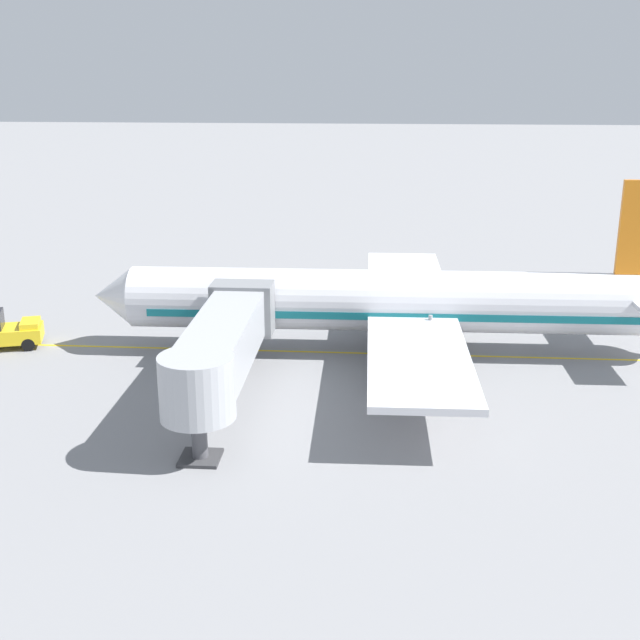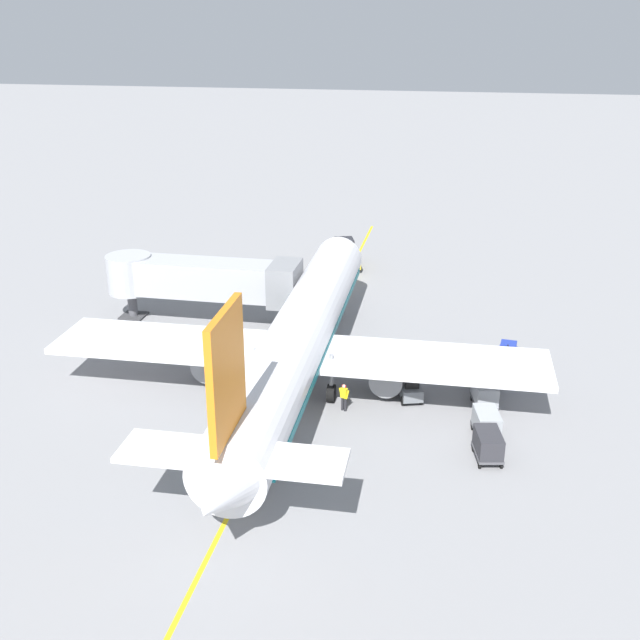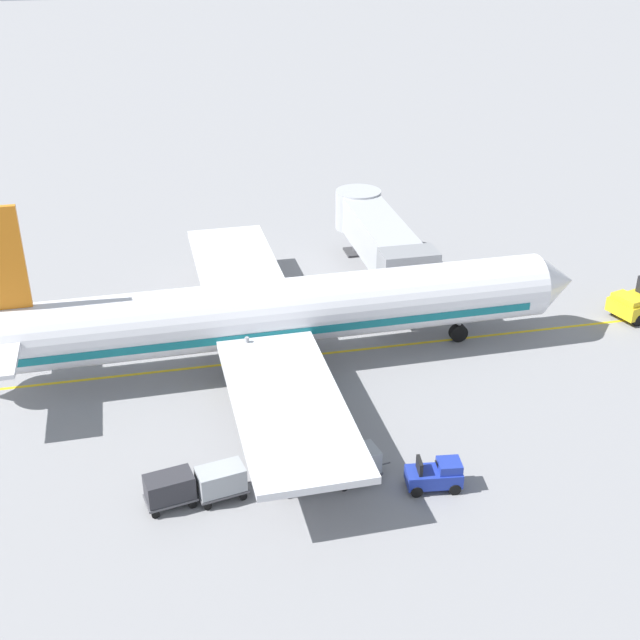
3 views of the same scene
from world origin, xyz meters
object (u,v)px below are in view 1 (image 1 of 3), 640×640
at_px(parked_airliner, 399,302).
at_px(ground_crew_wing_walker, 438,322).
at_px(jet_bridge, 222,345).
at_px(baggage_cart_second_in_train, 405,289).
at_px(baggage_cart_front, 369,288).
at_px(baggage_cart_third_in_train, 453,290).
at_px(baggage_tug_trailing, 400,309).
at_px(baggage_cart_tail_end, 483,290).
at_px(pushback_tractor, 2,331).
at_px(baggage_tug_lead, 325,285).

relative_size(parked_airliner, ground_crew_wing_walker, 22.04).
relative_size(jet_bridge, baggage_cart_second_in_train, 4.92).
bearing_deg(baggage_cart_front, baggage_cart_third_in_train, -90.50).
bearing_deg(baggage_cart_second_in_train, parked_airliner, 176.47).
bearing_deg(baggage_tug_trailing, baggage_cart_tail_end, -53.52).
distance_m(pushback_tractor, baggage_cart_front, 25.73).
xyz_separation_m(baggage_cart_third_in_train, baggage_cart_tail_end, (0.06, -2.27, 0.00)).
bearing_deg(baggage_tug_trailing, pushback_tractor, 107.56).
bearing_deg(ground_crew_wing_walker, pushback_tractor, 98.92).
relative_size(pushback_tractor, baggage_tug_trailing, 1.77).
distance_m(jet_bridge, ground_crew_wing_walker, 17.30).
bearing_deg(parked_airliner, baggage_cart_front, 9.88).
bearing_deg(baggage_cart_tail_end, pushback_tractor, 111.87).
height_order(pushback_tractor, baggage_cart_front, pushback_tractor).
bearing_deg(parked_airliner, jet_bridge, 135.68).
relative_size(baggage_tug_trailing, baggage_cart_third_in_train, 0.92).
relative_size(parked_airliner, baggage_cart_front, 12.51).
xyz_separation_m(baggage_tug_trailing, baggage_cart_second_in_train, (4.47, -0.44, 0.24)).
relative_size(baggage_cart_front, baggage_cart_third_in_train, 1.00).
xyz_separation_m(jet_bridge, baggage_tug_lead, (22.06, -3.66, -2.74)).
relative_size(baggage_tug_lead, baggage_cart_third_in_train, 0.88).
relative_size(parked_airliner, baggage_tug_trailing, 13.58).
distance_m(pushback_tractor, baggage_tug_trailing, 25.99).
height_order(baggage_tug_lead, baggage_cart_third_in_train, baggage_tug_lead).
relative_size(baggage_tug_lead, baggage_cart_tail_end, 0.88).
height_order(parked_airliner, baggage_cart_second_in_train, parked_airliner).
relative_size(jet_bridge, baggage_tug_trailing, 5.34).
height_order(baggage_tug_trailing, baggage_cart_second_in_train, baggage_tug_trailing).
bearing_deg(baggage_cart_second_in_train, ground_crew_wing_walker, -166.38).
xyz_separation_m(parked_airliner, jet_bridge, (-9.26, 9.04, 0.27)).
xyz_separation_m(jet_bridge, baggage_cart_tail_end, (20.68, -15.51, -2.51)).
height_order(baggage_cart_front, baggage_cart_third_in_train, same).
relative_size(parked_airliner, pushback_tractor, 7.69).
relative_size(pushback_tractor, baggage_cart_tail_end, 1.63).
bearing_deg(baggage_cart_second_in_train, baggage_cart_front, 87.40).
xyz_separation_m(baggage_tug_trailing, baggage_cart_third_in_train, (4.54, -3.95, 0.24)).
relative_size(baggage_tug_lead, baggage_cart_second_in_train, 0.88).
bearing_deg(baggage_tug_trailing, baggage_cart_third_in_train, -41.04).
bearing_deg(jet_bridge, baggage_cart_front, -18.83).
height_order(baggage_tug_lead, baggage_cart_tail_end, baggage_tug_lead).
bearing_deg(pushback_tractor, baggage_cart_front, -61.11).
xyz_separation_m(baggage_tug_trailing, ground_crew_wing_walker, (-3.58, -2.39, 0.24)).
relative_size(baggage_tug_trailing, baggage_cart_tail_end, 0.92).
distance_m(baggage_tug_lead, baggage_cart_tail_end, 11.93).
distance_m(jet_bridge, baggage_tug_trailing, 18.78).
bearing_deg(pushback_tractor, jet_bridge, -118.04).
bearing_deg(parked_airliner, ground_crew_wing_walker, -39.17).
relative_size(jet_bridge, pushback_tractor, 3.02).
bearing_deg(baggage_cart_third_in_train, baggage_cart_front, 89.50).
distance_m(baggage_cart_second_in_train, baggage_cart_third_in_train, 3.51).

